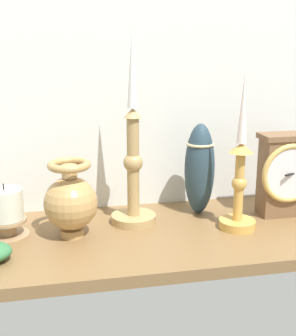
% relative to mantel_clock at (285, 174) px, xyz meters
% --- Properties ---
extents(ground_plane, '(1.00, 0.36, 0.02)m').
position_rel_mantel_clock_xyz_m(ground_plane, '(-0.32, -0.04, -0.11)').
color(ground_plane, brown).
extents(back_wall, '(1.20, 0.02, 0.65)m').
position_rel_mantel_clock_xyz_m(back_wall, '(-0.32, 0.15, 0.23)').
color(back_wall, silver).
rests_on(back_wall, ground_plane).
extents(mantel_clock, '(0.13, 0.08, 0.19)m').
position_rel_mantel_clock_xyz_m(mantel_clock, '(0.00, 0.00, 0.00)').
color(mantel_clock, brown).
rests_on(mantel_clock, ground_plane).
extents(candlestick_tall_left, '(0.08, 0.08, 0.33)m').
position_rel_mantel_clock_xyz_m(candlestick_tall_left, '(-0.13, -0.05, 0.01)').
color(candlestick_tall_left, gold).
rests_on(candlestick_tall_left, ground_plane).
extents(candlestick_tall_center, '(0.10, 0.10, 0.41)m').
position_rel_mantel_clock_xyz_m(candlestick_tall_center, '(-0.34, 0.02, 0.03)').
color(candlestick_tall_center, tan).
rests_on(candlestick_tall_center, ground_plane).
extents(brass_vase_bulbous, '(0.11, 0.11, 0.16)m').
position_rel_mantel_clock_xyz_m(brass_vase_bulbous, '(-0.48, -0.02, -0.02)').
color(brass_vase_bulbous, tan).
rests_on(brass_vase_bulbous, ground_plane).
extents(pillar_candle_front, '(0.09, 0.09, 0.11)m').
position_rel_mantel_clock_xyz_m(pillar_candle_front, '(-0.61, 0.00, -0.05)').
color(pillar_candle_front, '#A3815A').
rests_on(pillar_candle_front, ground_plane).
extents(tall_ceramic_vase, '(0.07, 0.07, 0.21)m').
position_rel_mantel_clock_xyz_m(tall_ceramic_vase, '(-0.18, 0.05, 0.01)').
color(tall_ceramic_vase, '#273C49').
rests_on(tall_ceramic_vase, ground_plane).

